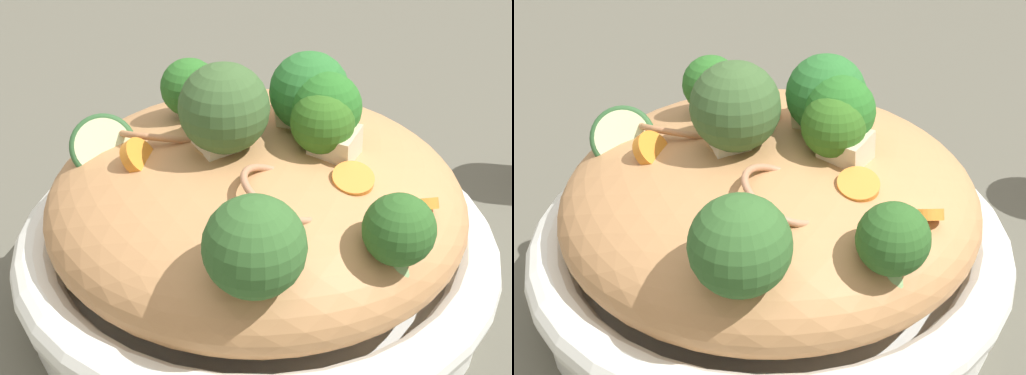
{
  "view_description": "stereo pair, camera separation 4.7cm",
  "coord_description": "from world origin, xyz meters",
  "views": [
    {
      "loc": [
        0.34,
        0.2,
        0.33
      ],
      "look_at": [
        0.0,
        0.0,
        0.08
      ],
      "focal_mm": 53.45,
      "sensor_mm": 36.0,
      "label": 1
    },
    {
      "loc": [
        0.32,
        0.24,
        0.33
      ],
      "look_at": [
        0.0,
        0.0,
        0.08
      ],
      "focal_mm": 53.45,
      "sensor_mm": 36.0,
      "label": 2
    }
  ],
  "objects": [
    {
      "name": "carrot_coins",
      "position": [
        -0.01,
        0.01,
        0.11
      ],
      "size": [
        0.15,
        0.18,
        0.03
      ],
      "color": "orange",
      "rests_on": "serving_bowl"
    },
    {
      "name": "ground_plane",
      "position": [
        0.0,
        0.0,
        0.0
      ],
      "size": [
        3.0,
        3.0,
        0.0
      ],
      "primitive_type": "plane",
      "color": "#575548"
    },
    {
      "name": "noodle_heap",
      "position": [
        0.0,
        -0.0,
        0.07
      ],
      "size": [
        0.26,
        0.26,
        0.1
      ],
      "color": "tan",
      "rests_on": "serving_bowl"
    },
    {
      "name": "zucchini_slices",
      "position": [
        0.02,
        -0.05,
        0.11
      ],
      "size": [
        0.09,
        0.12,
        0.05
      ],
      "color": "beige",
      "rests_on": "serving_bowl"
    },
    {
      "name": "chicken_chunks",
      "position": [
        -0.02,
        0.02,
        0.12
      ],
      "size": [
        0.1,
        0.09,
        0.03
      ],
      "color": "beige",
      "rests_on": "serving_bowl"
    },
    {
      "name": "serving_bowl",
      "position": [
        0.0,
        0.0,
        0.03
      ],
      "size": [
        0.31,
        0.31,
        0.05
      ],
      "color": "white",
      "rests_on": "ground_plane"
    },
    {
      "name": "broccoli_florets",
      "position": [
        0.02,
        0.03,
        0.13
      ],
      "size": [
        0.19,
        0.21,
        0.09
      ],
      "color": "#9AB571",
      "rests_on": "serving_bowl"
    }
  ]
}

